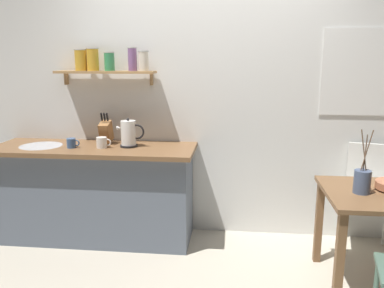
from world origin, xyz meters
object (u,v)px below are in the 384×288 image
twig_vase (362,181)px  knife_block (106,131)px  electric_kettle (129,134)px  coffee_mug_spare (102,143)px  coffee_mug_by_sink (72,143)px  dining_chair_far (368,191)px

twig_vase → knife_block: size_ratio=1.57×
electric_kettle → coffee_mug_spare: bearing=-162.5°
electric_kettle → coffee_mug_by_sink: bearing=-168.5°
dining_chair_far → knife_block: bearing=179.5°
dining_chair_far → electric_kettle: size_ratio=3.59×
coffee_mug_spare → knife_block: bearing=96.4°
electric_kettle → knife_block: size_ratio=0.89×
coffee_mug_spare → twig_vase: bearing=-14.2°
twig_vase → electric_kettle: size_ratio=1.77×
electric_kettle → coffee_mug_by_sink: size_ratio=2.24×
twig_vase → coffee_mug_by_sink: (-2.34, 0.50, 0.12)m
twig_vase → knife_block: 2.21m
dining_chair_far → knife_block: size_ratio=3.18×
coffee_mug_by_sink → coffee_mug_spare: size_ratio=0.87×
dining_chair_far → electric_kettle: (-2.13, -0.09, 0.49)m
electric_kettle → knife_block: 0.27m
knife_block → dining_chair_far: bearing=-0.5°
twig_vase → coffee_mug_spare: size_ratio=3.47×
dining_chair_far → knife_block: 2.42m
twig_vase → electric_kettle: twig_vase is taller
dining_chair_far → twig_vase: bearing=-112.3°
knife_block → coffee_mug_spare: size_ratio=2.21×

